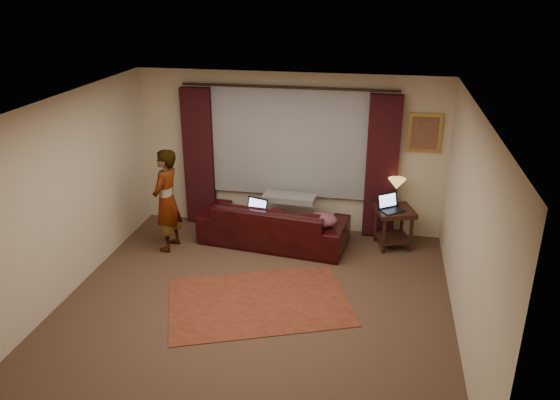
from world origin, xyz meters
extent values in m
cube|color=brown|center=(0.00, 0.00, -0.01)|extent=(5.00, 5.00, 0.01)
cube|color=silver|center=(0.00, 0.00, 2.60)|extent=(5.00, 5.00, 0.02)
cube|color=beige|center=(0.00, 2.50, 1.30)|extent=(5.00, 0.02, 2.60)
cube|color=beige|center=(0.00, -2.50, 1.30)|extent=(5.00, 0.02, 2.60)
cube|color=beige|center=(-2.50, 0.00, 1.30)|extent=(0.02, 5.00, 2.60)
cube|color=beige|center=(2.50, 0.00, 1.30)|extent=(0.02, 5.00, 2.60)
cube|color=#93939B|center=(0.00, 2.44, 1.50)|extent=(2.50, 0.05, 1.80)
cube|color=black|center=(-1.50, 2.39, 1.18)|extent=(0.50, 0.14, 2.30)
cube|color=black|center=(1.50, 2.39, 1.18)|extent=(0.50, 0.14, 2.30)
cylinder|color=#31200F|center=(0.00, 2.39, 2.38)|extent=(0.04, 0.04, 3.40)
cube|color=#B78F39|center=(2.10, 2.47, 1.75)|extent=(0.50, 0.04, 0.60)
imported|color=black|center=(-0.12, 1.82, 0.46)|extent=(2.41, 1.27, 0.93)
cube|color=gray|center=(0.08, 2.08, 0.93)|extent=(0.85, 0.39, 0.10)
ellipsoid|color=brown|center=(0.67, 1.58, 0.56)|extent=(0.52, 0.43, 0.19)
cube|color=brown|center=(0.03, 0.08, 0.01)|extent=(2.72, 2.27, 0.01)
cube|color=black|center=(1.74, 2.05, 0.32)|extent=(0.70, 0.70, 0.64)
imported|color=gray|center=(-1.68, 1.34, 0.80)|extent=(0.52, 0.52, 1.61)
camera|label=1|loc=(1.45, -5.87, 3.92)|focal=35.00mm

